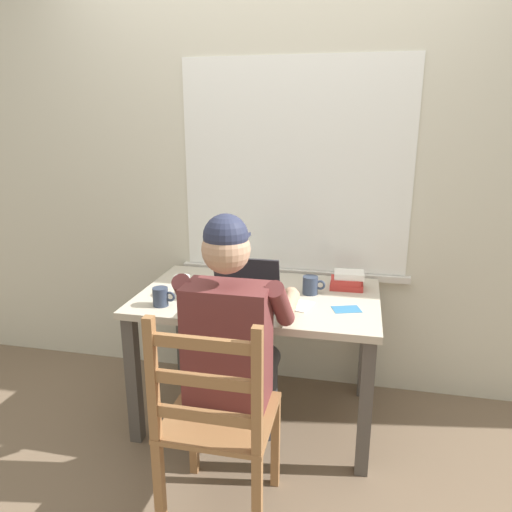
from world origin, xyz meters
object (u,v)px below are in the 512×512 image
object	(u,v)px
book_stack_main	(260,282)
desk	(258,312)
laptop	(242,297)
coffee_mug_spare	(311,285)
coffee_mug_white	(183,286)
landscape_photo_print	(346,309)
seated_person	(234,338)
wooden_chair	(216,422)
computer_mouse	(287,314)
book_stack_side	(347,280)
coffee_mug_dark	(161,297)

from	to	relation	value
book_stack_main	desk	bearing A→B (deg)	-80.68
laptop	coffee_mug_spare	distance (m)	0.39
coffee_mug_white	book_stack_main	size ratio (longest dim) A/B	0.60
coffee_mug_white	landscape_photo_print	xyz separation A→B (m)	(0.82, -0.01, -0.05)
seated_person	landscape_photo_print	bearing A→B (deg)	37.43
wooden_chair	computer_mouse	world-z (taller)	wooden_chair
book_stack_side	desk	bearing A→B (deg)	-156.84
computer_mouse	coffee_mug_dark	distance (m)	0.62
landscape_photo_print	book_stack_side	bearing A→B (deg)	73.15
coffee_mug_white	computer_mouse	bearing A→B (deg)	-16.91
coffee_mug_spare	laptop	bearing A→B (deg)	-140.01
laptop	computer_mouse	xyz separation A→B (m)	(0.23, -0.08, -0.04)
seated_person	book_stack_main	world-z (taller)	seated_person
wooden_chair	coffee_mug_white	bearing A→B (deg)	119.67
wooden_chair	landscape_photo_print	xyz separation A→B (m)	(0.46, 0.63, 0.25)
coffee_mug_spare	coffee_mug_dark	bearing A→B (deg)	-155.27
seated_person	wooden_chair	bearing A→B (deg)	-90.00
computer_mouse	book_stack_side	world-z (taller)	book_stack_side
computer_mouse	landscape_photo_print	distance (m)	0.31
coffee_mug_spare	landscape_photo_print	distance (m)	0.26
laptop	book_stack_main	size ratio (longest dim) A/B	1.67
coffee_mug_white	landscape_photo_print	bearing A→B (deg)	-0.82
book_stack_main	coffee_mug_spare	bearing A→B (deg)	-10.41
coffee_mug_dark	wooden_chair	bearing A→B (deg)	-49.37
desk	landscape_photo_print	world-z (taller)	landscape_photo_print
laptop	book_stack_side	xyz separation A→B (m)	(0.48, 0.37, -0.01)
coffee_mug_white	coffee_mug_dark	size ratio (longest dim) A/B	1.05
wooden_chair	landscape_photo_print	distance (m)	0.82
desk	seated_person	world-z (taller)	seated_person
coffee_mug_white	landscape_photo_print	world-z (taller)	coffee_mug_white
laptop	coffee_mug_dark	size ratio (longest dim) A/B	2.93
book_stack_side	coffee_mug_dark	bearing A→B (deg)	-153.19
landscape_photo_print	wooden_chair	bearing A→B (deg)	-144.55
desk	book_stack_main	world-z (taller)	book_stack_main
wooden_chair	book_stack_side	bearing A→B (deg)	64.22
coffee_mug_dark	landscape_photo_print	bearing A→B (deg)	9.13
desk	wooden_chair	distance (m)	0.76
seated_person	coffee_mug_spare	distance (m)	0.60
coffee_mug_spare	book_stack_main	size ratio (longest dim) A/B	0.59
computer_mouse	landscape_photo_print	world-z (taller)	computer_mouse
wooden_chair	coffee_mug_white	distance (m)	0.80
laptop	desk	bearing A→B (deg)	78.07
desk	coffee_mug_spare	xyz separation A→B (m)	(0.26, 0.07, 0.15)
coffee_mug_white	book_stack_main	xyz separation A→B (m)	(0.35, 0.22, -0.03)
desk	wooden_chair	size ratio (longest dim) A/B	1.30
book_stack_side	seated_person	bearing A→B (deg)	-124.68
computer_mouse	coffee_mug_white	xyz separation A→B (m)	(-0.56, 0.17, 0.04)
seated_person	landscape_photo_print	size ratio (longest dim) A/B	9.57
wooden_chair	coffee_mug_spare	bearing A→B (deg)	71.62
coffee_mug_spare	landscape_photo_print	size ratio (longest dim) A/B	0.90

